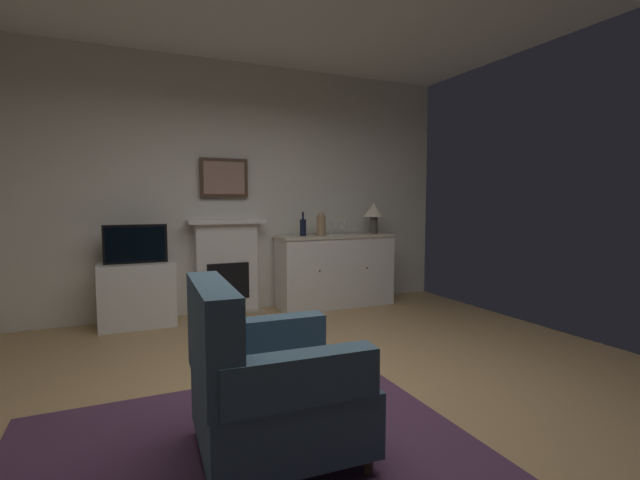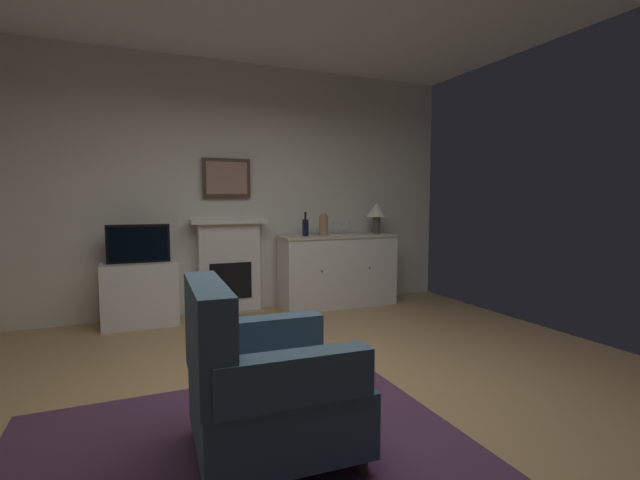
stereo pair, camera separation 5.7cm
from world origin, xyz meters
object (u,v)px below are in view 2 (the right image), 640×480
at_px(sideboard_cabinet, 338,270).
at_px(tv_set, 138,244).
at_px(table_lamp, 377,212).
at_px(wine_bottle, 305,227).
at_px(armchair, 263,385).
at_px(wine_glass_center, 341,225).
at_px(tv_cabinet, 140,294).
at_px(wine_glass_right, 348,225).
at_px(framed_picture, 227,178).
at_px(wine_glass_left, 334,225).
at_px(fireplace_unit, 229,266).
at_px(vase_decorative, 324,224).

xyz_separation_m(sideboard_cabinet, tv_set, (-2.30, -0.01, 0.42)).
xyz_separation_m(table_lamp, wine_bottle, (-0.98, 0.00, -0.17)).
height_order(tv_set, armchair, tv_set).
relative_size(wine_glass_center, tv_cabinet, 0.22).
height_order(sideboard_cabinet, wine_glass_right, wine_glass_right).
height_order(framed_picture, wine_glass_left, framed_picture).
bearing_deg(fireplace_unit, wine_glass_right, -5.91).
bearing_deg(wine_glass_center, table_lamp, 1.66).
bearing_deg(sideboard_cabinet, armchair, -121.88).
bearing_deg(fireplace_unit, armchair, -98.63).
relative_size(framed_picture, wine_glass_left, 3.33).
bearing_deg(framed_picture, fireplace_unit, -90.00).
bearing_deg(wine_glass_center, vase_decorative, -172.14).
relative_size(framed_picture, wine_glass_right, 3.33).
relative_size(wine_glass_center, vase_decorative, 0.59).
bearing_deg(tv_cabinet, tv_set, -90.00).
distance_m(wine_glass_left, wine_glass_right, 0.23).
relative_size(table_lamp, wine_glass_left, 2.42).
distance_m(wine_glass_right, tv_cabinet, 2.54).
distance_m(fireplace_unit, tv_set, 1.04).
height_order(wine_glass_center, armchair, wine_glass_center).
bearing_deg(wine_glass_left, framed_picture, 168.44).
distance_m(sideboard_cabinet, wine_glass_left, 0.57).
bearing_deg(fireplace_unit, vase_decorative, -11.61).
bearing_deg(vase_decorative, armchair, -119.08).
bearing_deg(table_lamp, wine_glass_right, 176.44).
relative_size(wine_glass_left, armchair, 0.18).
height_order(fireplace_unit, wine_glass_center, fireplace_unit).
bearing_deg(fireplace_unit, wine_bottle, -11.18).
height_order(wine_glass_center, tv_set, tv_set).
distance_m(wine_bottle, tv_set, 1.87).
distance_m(wine_bottle, vase_decorative, 0.23).
height_order(wine_glass_left, wine_glass_center, same).
xyz_separation_m(wine_glass_left, wine_glass_right, (0.22, 0.06, 0.00)).
bearing_deg(wine_glass_left, tv_set, 179.35).
relative_size(tv_cabinet, armchair, 0.82).
height_order(sideboard_cabinet, armchair, armchair).
height_order(table_lamp, tv_cabinet, table_lamp).
relative_size(wine_bottle, wine_glass_center, 1.76).
distance_m(wine_glass_center, vase_decorative, 0.26).
bearing_deg(fireplace_unit, tv_cabinet, -170.55).
bearing_deg(tv_cabinet, vase_decorative, -1.79).
relative_size(framed_picture, wine_bottle, 1.90).
bearing_deg(sideboard_cabinet, wine_bottle, 179.80).
bearing_deg(fireplace_unit, sideboard_cabinet, -7.63).
bearing_deg(fireplace_unit, wine_glass_left, -9.56).
relative_size(table_lamp, tv_cabinet, 0.53).
xyz_separation_m(fireplace_unit, armchair, (-0.46, -3.05, -0.17)).
xyz_separation_m(wine_bottle, armchair, (-1.35, -2.87, -0.62)).
bearing_deg(sideboard_cabinet, framed_picture, 170.45).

